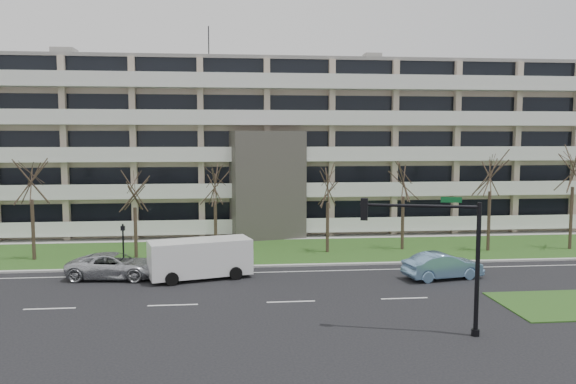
{
  "coord_description": "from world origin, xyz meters",
  "views": [
    {
      "loc": [
        -2.96,
        -28.05,
        8.38
      ],
      "look_at": [
        0.85,
        10.0,
        4.72
      ],
      "focal_mm": 35.0,
      "sensor_mm": 36.0,
      "label": 1
    }
  ],
  "objects": [
    {
      "name": "traffic_signal",
      "position": [
        5.69,
        -5.3,
        3.84
      ],
      "size": [
        4.96,
        1.66,
        5.93
      ],
      "rotation": [
        0.0,
        0.0,
        -0.28
      ],
      "color": "black",
      "rests_on": "ground"
    },
    {
      "name": "tree_4",
      "position": [
        3.98,
        12.14,
        5.14
      ],
      "size": [
        3.31,
        3.31,
        6.62
      ],
      "color": "#382B21",
      "rests_on": "ground"
    },
    {
      "name": "ground",
      "position": [
        0.0,
        0.0,
        0.0
      ],
      "size": [
        160.0,
        160.0,
        0.0
      ],
      "primitive_type": "plane",
      "color": "black",
      "rests_on": "ground"
    },
    {
      "name": "tree_1",
      "position": [
        -16.61,
        11.59,
        5.87
      ],
      "size": [
        3.78,
        3.78,
        7.56
      ],
      "color": "#382B21",
      "rests_on": "ground"
    },
    {
      "name": "tree_5",
      "position": [
        9.78,
        12.63,
        5.63
      ],
      "size": [
        3.62,
        3.62,
        7.24
      ],
      "color": "#382B21",
      "rests_on": "ground"
    },
    {
      "name": "white_van",
      "position": [
        -4.84,
        5.44,
        1.4
      ],
      "size": [
        6.38,
        3.73,
        2.33
      ],
      "rotation": [
        0.0,
        0.0,
        0.27
      ],
      "color": "white",
      "rests_on": "ground"
    },
    {
      "name": "tree_3",
      "position": [
        -4.18,
        12.43,
        5.39
      ],
      "size": [
        3.47,
        3.47,
        6.94
      ],
      "color": "#382B21",
      "rests_on": "ground"
    },
    {
      "name": "tree_6",
      "position": [
        16.01,
        11.51,
        6.22
      ],
      "size": [
        4.0,
        4.0,
        8.0
      ],
      "color": "#382B21",
      "rests_on": "ground"
    },
    {
      "name": "curb",
      "position": [
        0.0,
        8.0,
        0.06
      ],
      "size": [
        90.0,
        0.35,
        0.12
      ],
      "primitive_type": "cube",
      "color": "#B2B2AD",
      "rests_on": "ground"
    },
    {
      "name": "blue_sedan",
      "position": [
        9.57,
        3.87,
        0.78
      ],
      "size": [
        4.99,
        2.54,
        1.57
      ],
      "primitive_type": "imported",
      "rotation": [
        0.0,
        0.0,
        1.76
      ],
      "color": "#75A1CC",
      "rests_on": "ground"
    },
    {
      "name": "grass_median",
      "position": [
        14.0,
        -2.0,
        0.03
      ],
      "size": [
        7.0,
        5.0,
        0.06
      ],
      "primitive_type": "cube",
      "color": "#2D4E1A",
      "rests_on": "ground"
    },
    {
      "name": "tree_7",
      "position": [
        22.45,
        11.46,
        6.61
      ],
      "size": [
        4.25,
        4.25,
        8.5
      ],
      "color": "#382B21",
      "rests_on": "ground"
    },
    {
      "name": "silver_pickup",
      "position": [
        -10.07,
        5.95,
        0.76
      ],
      "size": [
        5.72,
        3.16,
        1.52
      ],
      "primitive_type": "imported",
      "rotation": [
        0.0,
        0.0,
        1.45
      ],
      "color": "#B9BCC1",
      "rests_on": "ground"
    },
    {
      "name": "pedestrian_signal",
      "position": [
        -10.12,
        9.19,
        1.79
      ],
      "size": [
        0.26,
        0.21,
        2.81
      ],
      "rotation": [
        0.0,
        0.0,
        -0.01
      ],
      "color": "black",
      "rests_on": "ground"
    },
    {
      "name": "lane_edge_line",
      "position": [
        0.0,
        6.5,
        0.01
      ],
      "size": [
        90.0,
        0.12,
        0.01
      ],
      "primitive_type": "cube",
      "color": "white",
      "rests_on": "ground"
    },
    {
      "name": "grass_verge",
      "position": [
        0.0,
        13.0,
        0.03
      ],
      "size": [
        90.0,
        10.0,
        0.06
      ],
      "primitive_type": "cube",
      "color": "#2D4E1A",
      "rests_on": "ground"
    },
    {
      "name": "apartment_building",
      "position": [
        -0.01,
        25.32,
        7.61
      ],
      "size": [
        60.5,
        15.1,
        18.75
      ],
      "color": "#C1AE96",
      "rests_on": "ground"
    },
    {
      "name": "sidewalk",
      "position": [
        0.0,
        18.5,
        0.04
      ],
      "size": [
        90.0,
        2.0,
        0.08
      ],
      "primitive_type": "cube",
      "color": "#B2B2AD",
      "rests_on": "ground"
    },
    {
      "name": "tree_2",
      "position": [
        -9.72,
        11.62,
        4.95
      ],
      "size": [
        3.19,
        3.19,
        6.38
      ],
      "color": "#382B21",
      "rests_on": "ground"
    }
  ]
}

